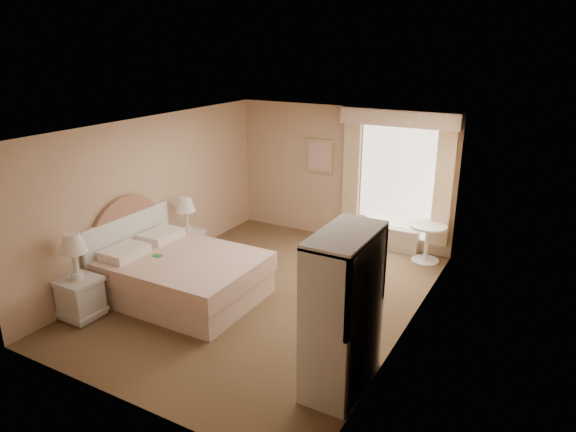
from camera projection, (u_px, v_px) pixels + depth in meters
The scene contains 9 objects.
room at pixel (264, 216), 7.24m from camera, with size 4.21×5.51×2.51m.
window at pixel (395, 177), 8.93m from camera, with size 2.05×0.22×2.51m.
framed_art at pixel (320, 156), 9.60m from camera, with size 0.52×0.04×0.62m.
bed at pixel (178, 273), 7.52m from camera, with size 2.17×1.71×1.51m.
nightstand_near at pixel (79, 287), 6.87m from camera, with size 0.50×0.50×1.21m.
nightstand_far at pixel (188, 237), 8.74m from camera, with size 0.46×0.46×1.11m.
round_table at pixel (427, 237), 8.68m from camera, with size 0.63×0.63×0.66m.
cafe_chair at pixel (358, 238), 8.40m from camera, with size 0.51×0.51×0.91m.
armoire at pixel (343, 324), 5.44m from camera, with size 0.54×1.07×1.78m.
Camera 1 is at (3.62, -5.83, 3.58)m, focal length 32.00 mm.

